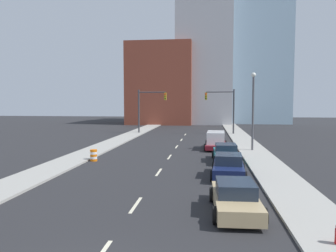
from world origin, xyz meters
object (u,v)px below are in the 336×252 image
object	(u,v)px
sedan_teal	(226,153)
traffic_barrel	(94,155)
traffic_signal_right	(226,105)
box_truck_maroon	(216,141)
traffic_signal_left	(146,105)
street_lamp	(253,106)
sedan_tan	(235,198)
sedan_navy	(228,167)

from	to	relation	value
sedan_teal	traffic_barrel	bearing A→B (deg)	-174.89
traffic_signal_right	sedan_teal	size ratio (longest dim) A/B	1.42
traffic_barrel	box_truck_maroon	xyz separation A→B (m)	(10.06, 8.09, 0.40)
traffic_signal_left	box_truck_maroon	world-z (taller)	traffic_signal_left
traffic_signal_left	street_lamp	bearing A→B (deg)	-50.85
traffic_barrel	box_truck_maroon	size ratio (longest dim) A/B	0.17
traffic_signal_left	box_truck_maroon	xyz separation A→B (m)	(10.18, -15.73, -3.46)
traffic_signal_left	traffic_barrel	xyz separation A→B (m)	(0.12, -23.82, -3.86)
traffic_barrel	sedan_teal	world-z (taller)	sedan_teal
traffic_signal_left	sedan_teal	bearing A→B (deg)	-64.48
traffic_signal_right	sedan_teal	distance (m)	23.00
box_truck_maroon	sedan_teal	bearing A→B (deg)	-82.30
sedan_tan	box_truck_maroon	size ratio (longest dim) A/B	0.87
sedan_tan	sedan_teal	bearing A→B (deg)	86.87
traffic_signal_right	sedan_tan	size ratio (longest dim) A/B	1.41
street_lamp	traffic_signal_right	bearing A→B (deg)	95.86
traffic_signal_left	traffic_barrel	world-z (taller)	traffic_signal_left
traffic_signal_left	sedan_tan	bearing A→B (deg)	-73.23
street_lamp	sedan_tan	distance (m)	18.93
traffic_signal_right	traffic_signal_left	bearing A→B (deg)	180.00
traffic_signal_left	sedan_tan	world-z (taller)	traffic_signal_left
street_lamp	sedan_navy	size ratio (longest dim) A/B	1.65
traffic_barrel	sedan_navy	size ratio (longest dim) A/B	0.20
traffic_signal_left	traffic_signal_right	world-z (taller)	same
street_lamp	sedan_teal	bearing A→B (deg)	-116.14
sedan_teal	box_truck_maroon	xyz separation A→B (m)	(-0.64, 6.95, 0.22)
traffic_signal_left	sedan_navy	distance (m)	30.48
traffic_barrel	sedan_tan	size ratio (longest dim) A/B	0.20
traffic_barrel	sedan_teal	distance (m)	10.77
traffic_barrel	box_truck_maroon	bearing A→B (deg)	38.79
traffic_signal_left	sedan_teal	xyz separation A→B (m)	(10.83, -22.68, -3.68)
traffic_barrel	sedan_tan	xyz separation A→B (m)	(10.45, -11.28, 0.16)
traffic_barrel	sedan_tan	world-z (taller)	sedan_tan
sedan_tan	street_lamp	bearing A→B (deg)	78.34
traffic_signal_right	street_lamp	size ratio (longest dim) A/B	0.88
traffic_signal_right	box_truck_maroon	size ratio (longest dim) A/B	1.22
sedan_tan	box_truck_maroon	world-z (taller)	box_truck_maroon
street_lamp	traffic_barrel	bearing A→B (deg)	-152.76
sedan_navy	street_lamp	bearing A→B (deg)	78.44
traffic_signal_right	box_truck_maroon	xyz separation A→B (m)	(-1.79, -15.73, -3.46)
traffic_signal_left	traffic_signal_right	distance (m)	11.97
traffic_signal_left	traffic_signal_right	xyz separation A→B (m)	(11.97, 0.00, 0.00)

